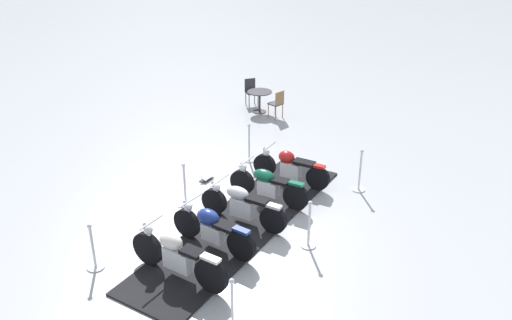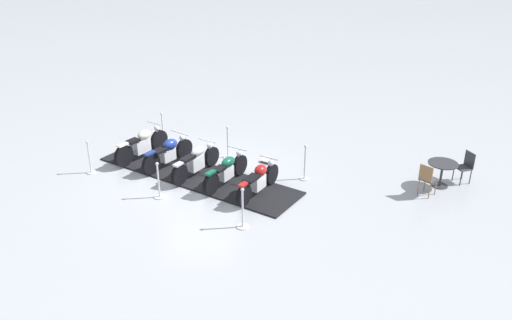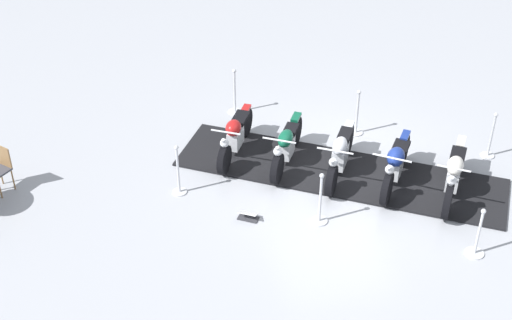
{
  "view_description": "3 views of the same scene",
  "coord_description": "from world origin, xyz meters",
  "px_view_note": "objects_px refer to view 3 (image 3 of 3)",
  "views": [
    {
      "loc": [
        -9.96,
        -0.52,
        6.37
      ],
      "look_at": [
        1.81,
        -0.25,
        0.73
      ],
      "focal_mm": 36.75,
      "sensor_mm": 36.0,
      "label": 1
    },
    {
      "loc": [
        2.64,
        -14.16,
        7.13
      ],
      "look_at": [
        1.82,
        -0.13,
        0.64
      ],
      "focal_mm": 36.76,
      "sensor_mm": 36.0,
      "label": 2
    },
    {
      "loc": [
        4.16,
        11.69,
        8.86
      ],
      "look_at": [
        1.82,
        0.4,
        0.86
      ],
      "focal_mm": 51.89,
      "sensor_mm": 36.0,
      "label": 3
    }
  ],
  "objects_px": {
    "motorcycle_forest": "(286,145)",
    "stanchion_left_mid": "(357,119)",
    "motorcycle_maroon": "(235,136)",
    "motorcycle_cream": "(454,174)",
    "motorcycle_navy": "(396,164)",
    "stanchion_left_front": "(235,98)",
    "stanchion_right_rear": "(477,241)",
    "info_placard": "(248,216)",
    "cafe_chair_near_table": "(0,166)",
    "stanchion_left_rear": "(490,141)",
    "motorcycle_chrome": "(340,154)",
    "stanchion_right_front": "(178,176)",
    "stanchion_right_mid": "(320,206)"
  },
  "relations": [
    {
      "from": "stanchion_right_rear",
      "to": "stanchion_left_rear",
      "type": "distance_m",
      "value": 3.25
    },
    {
      "from": "stanchion_right_front",
      "to": "cafe_chair_near_table",
      "type": "xyz_separation_m",
      "value": [
        3.38,
        -0.82,
        0.16
      ]
    },
    {
      "from": "stanchion_left_front",
      "to": "stanchion_left_rear",
      "type": "distance_m",
      "value": 5.69
    },
    {
      "from": "motorcycle_chrome",
      "to": "cafe_chair_near_table",
      "type": "bearing_deg",
      "value": -68.04
    },
    {
      "from": "stanchion_right_front",
      "to": "stanchion_right_mid",
      "type": "xyz_separation_m",
      "value": [
        -2.46,
        1.43,
        -0.03
      ]
    },
    {
      "from": "motorcycle_cream",
      "to": "cafe_chair_near_table",
      "type": "xyz_separation_m",
      "value": [
        8.59,
        -2.0,
        0.03
      ]
    },
    {
      "from": "motorcycle_cream",
      "to": "stanchion_right_front",
      "type": "height_order",
      "value": "stanchion_right_front"
    },
    {
      "from": "motorcycle_forest",
      "to": "motorcycle_chrome",
      "type": "height_order",
      "value": "motorcycle_forest"
    },
    {
      "from": "stanchion_left_mid",
      "to": "info_placard",
      "type": "distance_m",
      "value": 3.83
    },
    {
      "from": "motorcycle_chrome",
      "to": "stanchion_left_rear",
      "type": "bearing_deg",
      "value": 119.38
    },
    {
      "from": "info_placard",
      "to": "stanchion_left_mid",
      "type": "bearing_deg",
      "value": -109.75
    },
    {
      "from": "motorcycle_forest",
      "to": "stanchion_left_rear",
      "type": "relative_size",
      "value": 1.78
    },
    {
      "from": "motorcycle_maroon",
      "to": "motorcycle_chrome",
      "type": "distance_m",
      "value": 2.25
    },
    {
      "from": "stanchion_right_rear",
      "to": "motorcycle_navy",
      "type": "bearing_deg",
      "value": -72.88
    },
    {
      "from": "motorcycle_chrome",
      "to": "stanchion_left_mid",
      "type": "bearing_deg",
      "value": 179.29
    },
    {
      "from": "motorcycle_navy",
      "to": "stanchion_right_rear",
      "type": "bearing_deg",
      "value": 50.66
    },
    {
      "from": "motorcycle_cream",
      "to": "motorcycle_maroon",
      "type": "bearing_deg",
      "value": -88.7
    },
    {
      "from": "motorcycle_maroon",
      "to": "motorcycle_chrome",
      "type": "xyz_separation_m",
      "value": [
        -1.94,
        1.13,
        0.01
      ]
    },
    {
      "from": "motorcycle_chrome",
      "to": "stanchion_left_rear",
      "type": "xyz_separation_m",
      "value": [
        -3.29,
        0.0,
        -0.11
      ]
    },
    {
      "from": "stanchion_right_front",
      "to": "motorcycle_chrome",
      "type": "bearing_deg",
      "value": 179.17
    },
    {
      "from": "motorcycle_forest",
      "to": "cafe_chair_near_table",
      "type": "distance_m",
      "value": 5.68
    },
    {
      "from": "cafe_chair_near_table",
      "to": "motorcycle_maroon",
      "type": "bearing_deg",
      "value": 136.69
    },
    {
      "from": "motorcycle_chrome",
      "to": "motorcycle_navy",
      "type": "bearing_deg",
      "value": 88.99
    },
    {
      "from": "motorcycle_chrome",
      "to": "stanchion_left_front",
      "type": "distance_m",
      "value": 3.29
    },
    {
      "from": "motorcycle_maroon",
      "to": "motorcycle_cream",
      "type": "relative_size",
      "value": 0.97
    },
    {
      "from": "motorcycle_maroon",
      "to": "info_placard",
      "type": "distance_m",
      "value": 2.21
    },
    {
      "from": "stanchion_left_rear",
      "to": "motorcycle_navy",
      "type": "bearing_deg",
      "value": 13.68
    },
    {
      "from": "motorcycle_forest",
      "to": "stanchion_left_mid",
      "type": "distance_m",
      "value": 2.0
    },
    {
      "from": "stanchion_left_mid",
      "to": "info_placard",
      "type": "height_order",
      "value": "stanchion_left_mid"
    },
    {
      "from": "stanchion_left_rear",
      "to": "stanchion_right_rear",
      "type": "bearing_deg",
      "value": 59.86
    },
    {
      "from": "stanchion_left_front",
      "to": "stanchion_left_rear",
      "type": "height_order",
      "value": "stanchion_left_front"
    },
    {
      "from": "stanchion_left_rear",
      "to": "cafe_chair_near_table",
      "type": "relative_size",
      "value": 1.12
    },
    {
      "from": "stanchion_right_rear",
      "to": "info_placard",
      "type": "relative_size",
      "value": 2.31
    },
    {
      "from": "motorcycle_forest",
      "to": "info_placard",
      "type": "relative_size",
      "value": 4.36
    },
    {
      "from": "stanchion_left_mid",
      "to": "cafe_chair_near_table",
      "type": "height_order",
      "value": "stanchion_left_mid"
    },
    {
      "from": "motorcycle_cream",
      "to": "cafe_chair_near_table",
      "type": "distance_m",
      "value": 8.82
    },
    {
      "from": "motorcycle_navy",
      "to": "stanchion_left_mid",
      "type": "xyz_separation_m",
      "value": [
        0.14,
        -1.99,
        -0.15
      ]
    },
    {
      "from": "stanchion_left_front",
      "to": "stanchion_right_rear",
      "type": "bearing_deg",
      "value": 120.15
    },
    {
      "from": "motorcycle_maroon",
      "to": "stanchion_left_rear",
      "type": "relative_size",
      "value": 1.81
    },
    {
      "from": "motorcycle_navy",
      "to": "stanchion_right_front",
      "type": "bearing_deg",
      "value": -64.74
    },
    {
      "from": "motorcycle_navy",
      "to": "motorcycle_forest",
      "type": "bearing_deg",
      "value": -86.57
    },
    {
      "from": "stanchion_left_mid",
      "to": "motorcycle_chrome",
      "type": "bearing_deg",
      "value": 59.87
    },
    {
      "from": "motorcycle_cream",
      "to": "stanchion_right_mid",
      "type": "relative_size",
      "value": 1.8
    },
    {
      "from": "motorcycle_maroon",
      "to": "motorcycle_forest",
      "type": "relative_size",
      "value": 1.02
    },
    {
      "from": "motorcycle_chrome",
      "to": "motorcycle_cream",
      "type": "bearing_deg",
      "value": 89.15
    },
    {
      "from": "stanchion_right_front",
      "to": "stanchion_right_mid",
      "type": "relative_size",
      "value": 1.01
    },
    {
      "from": "motorcycle_navy",
      "to": "motorcycle_cream",
      "type": "xyz_separation_m",
      "value": [
        -0.97,
        0.56,
        0.01
      ]
    },
    {
      "from": "stanchion_right_mid",
      "to": "cafe_chair_near_table",
      "type": "distance_m",
      "value": 6.27
    },
    {
      "from": "stanchion_right_mid",
      "to": "info_placard",
      "type": "distance_m",
      "value": 1.37
    },
    {
      "from": "stanchion_right_front",
      "to": "stanchion_left_rear",
      "type": "distance_m",
      "value": 6.55
    }
  ]
}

